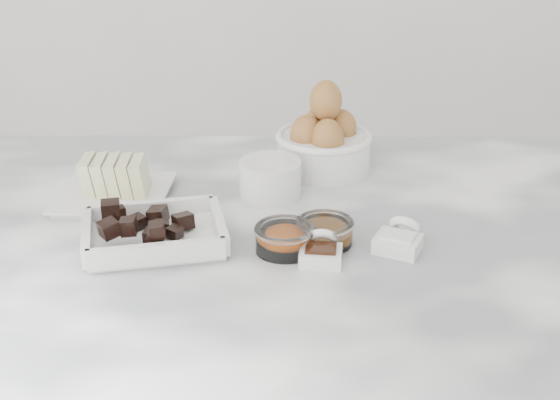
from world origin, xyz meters
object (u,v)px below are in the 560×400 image
at_px(butter_plate, 111,185).
at_px(honey_bowl, 325,231).
at_px(chocolate_dish, 154,230).
at_px(vanilla_spoon, 321,251).
at_px(sugar_ramekin, 270,177).
at_px(egg_bowl, 324,142).
at_px(zest_bowl, 285,238).
at_px(salt_spoon, 400,239).

relative_size(butter_plate, honey_bowl, 2.18).
height_order(chocolate_dish, vanilla_spoon, chocolate_dish).
height_order(sugar_ramekin, egg_bowl, egg_bowl).
bearing_deg(butter_plate, honey_bowl, -23.48).
bearing_deg(zest_bowl, chocolate_dish, 174.56).
relative_size(sugar_ramekin, honey_bowl, 1.20).
xyz_separation_m(sugar_ramekin, egg_bowl, (0.09, 0.11, 0.02)).
relative_size(zest_bowl, salt_spoon, 0.96).
height_order(honey_bowl, salt_spoon, salt_spoon).
distance_m(chocolate_dish, honey_bowl, 0.23).
bearing_deg(sugar_ramekin, chocolate_dish, -133.91).
relative_size(chocolate_dish, vanilla_spoon, 3.05).
height_order(egg_bowl, honey_bowl, egg_bowl).
bearing_deg(salt_spoon, chocolate_dish, 178.19).
xyz_separation_m(zest_bowl, vanilla_spoon, (0.05, -0.03, -0.01)).
bearing_deg(vanilla_spoon, egg_bowl, 87.27).
bearing_deg(honey_bowl, chocolate_dish, -178.81).
height_order(sugar_ramekin, honey_bowl, sugar_ramekin).
height_order(chocolate_dish, sugar_ramekin, sugar_ramekin).
height_order(egg_bowl, salt_spoon, egg_bowl).
height_order(egg_bowl, vanilla_spoon, egg_bowl).
distance_m(chocolate_dish, zest_bowl, 0.18).
relative_size(chocolate_dish, honey_bowl, 2.70).
bearing_deg(vanilla_spoon, chocolate_dish, 169.16).
relative_size(egg_bowl, vanilla_spoon, 2.27).
relative_size(sugar_ramekin, vanilla_spoon, 1.36).
bearing_deg(honey_bowl, butter_plate, 156.52).
height_order(butter_plate, salt_spoon, butter_plate).
xyz_separation_m(butter_plate, vanilla_spoon, (0.31, -0.19, -0.01)).
relative_size(egg_bowl, zest_bowl, 1.94).
distance_m(honey_bowl, zest_bowl, 0.06).
xyz_separation_m(chocolate_dish, zest_bowl, (0.18, -0.02, -0.00)).
relative_size(honey_bowl, vanilla_spoon, 1.13).
bearing_deg(salt_spoon, vanilla_spoon, -162.93).
bearing_deg(chocolate_dish, egg_bowl, 48.03).
height_order(sugar_ramekin, vanilla_spoon, sugar_ramekin).
bearing_deg(honey_bowl, zest_bowl, -158.23).
bearing_deg(sugar_ramekin, honey_bowl, -63.46).
relative_size(sugar_ramekin, zest_bowl, 1.16).
distance_m(zest_bowl, vanilla_spoon, 0.05).
bearing_deg(vanilla_spoon, honey_bowl, 82.06).
bearing_deg(zest_bowl, sugar_ramekin, 97.47).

